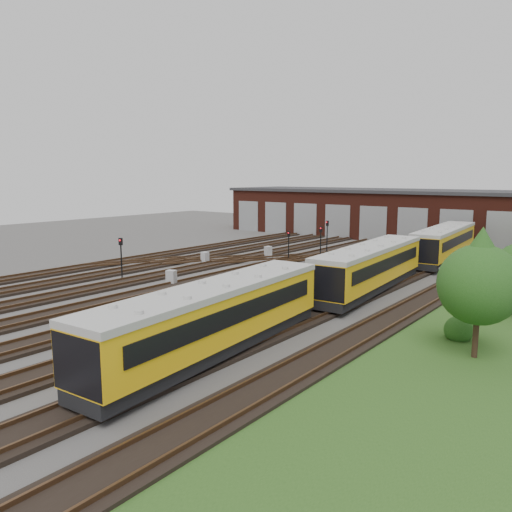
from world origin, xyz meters
The scene contains 15 objects.
ground centered at (0.00, 0.00, 0.00)m, with size 120.00×120.00×0.00m, color #474442.
track_network centered at (-0.17, 0.59, 0.11)m, with size 30.40×70.00×0.33m.
maintenance_shed centered at (-0.01, 39.97, 3.20)m, with size 51.00×12.50×6.35m.
metro_train centered at (10.00, 7.95, 1.87)m, with size 3.77×46.72×3.01m.
signal_mast_0 centered at (-7.37, -0.03, 2.15)m, with size 0.32×0.31×3.34m.
signal_mast_1 centered at (-0.90, 20.76, 2.28)m, with size 0.31×0.30×3.59m.
signal_mast_2 centered at (-2.25, 15.73, 1.84)m, with size 0.28×0.27×2.84m.
signal_mast_3 centered at (0.41, 17.27, 2.15)m, with size 0.31×0.30×3.35m.
relay_cabinet_0 centered at (-7.44, 9.48, 0.54)m, with size 0.64×0.54×1.07m, color #B8B9BD.
relay_cabinet_1 centered at (-4.82, 15.87, 0.57)m, with size 0.68×0.57×1.13m, color #B8B9BD.
relay_cabinet_2 centered at (-2.87, 1.08, 0.56)m, with size 0.68×0.56×1.13m, color #B8B9BD.
relay_cabinet_3 centered at (6.73, 10.98, 0.53)m, with size 0.64×0.53×1.07m, color #B8B9BD.
relay_cabinet_4 centered at (12.54, 15.90, 0.46)m, with size 0.55×0.46×0.92m, color #B8B9BD.
tree_4 centered at (19.29, -0.92, 3.83)m, with size 3.60×3.60×5.96m.
bush_0 centered at (17.94, 1.31, 0.71)m, with size 1.41×1.41×1.41m, color #1A4814.
Camera 1 is at (24.78, -23.88, 8.12)m, focal length 35.00 mm.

